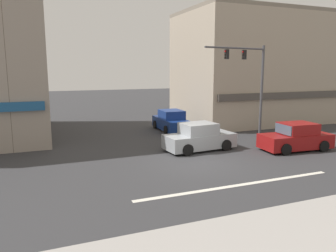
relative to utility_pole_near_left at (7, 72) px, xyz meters
name	(u,v)px	position (x,y,z in m)	size (l,w,h in m)	color
ground_plane	(200,163)	(8.77, -5.72, -4.48)	(120.00, 120.00, 0.00)	#333335
lane_marking_stripe	(240,185)	(8.77, -9.22, -4.48)	(9.00, 0.24, 0.01)	silver
building_right_corner	(255,68)	(19.54, 4.58, 0.23)	(12.99, 8.37, 9.44)	tan
utility_pole_near_left	(7,72)	(0.00, 0.00, 0.00)	(1.40, 0.22, 8.67)	brown
traffic_light_mast	(251,76)	(14.79, -1.47, -0.31)	(4.86, 0.71, 6.20)	#47474C
sedan_approaching_near	(199,138)	(9.96, -3.36, -3.77)	(4.22, 2.12, 1.58)	#999EA3
sedan_crossing_leftbound	(171,121)	(10.76, 2.81, -3.77)	(1.98, 4.15, 1.58)	navy
sedan_crossing_center	(296,138)	(15.13, -5.46, -3.77)	(4.22, 2.12, 1.58)	maroon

